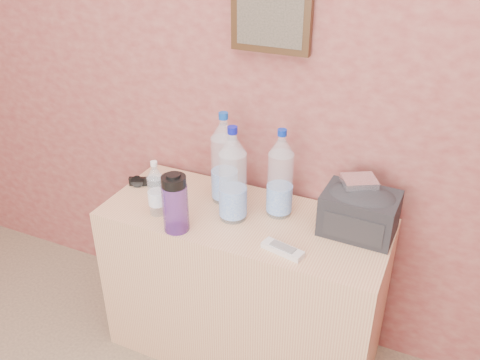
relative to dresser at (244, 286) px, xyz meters
The scene contains 11 objects.
picture_frame 1.08m from the dresser, 90.00° to the left, with size 0.30×0.03×0.25m, color #382311, non-canonical shape.
dresser is the anchor object (origin of this frame).
pet_large_b 0.54m from the dresser, 145.24° to the left, with size 0.10×0.10×0.38m.
pet_large_c 0.52m from the dresser, 34.54° to the left, with size 0.10×0.10×0.35m.
pet_large_d 0.52m from the dresser, 146.91° to the right, with size 0.10×0.10×0.38m.
pet_small 0.56m from the dresser, 160.04° to the right, with size 0.06×0.06×0.22m.
nalgene_bottle 0.53m from the dresser, 137.01° to the right, with size 0.09×0.09×0.23m.
sunglasses 0.60m from the dresser, behind, with size 0.14×0.05×0.04m, color black, non-canonical shape.
ac_remote 0.44m from the dresser, 35.22° to the right, with size 0.15×0.05×0.02m, color silver.
toiletry_bag 0.61m from the dresser, 10.94° to the left, with size 0.26×0.19×0.18m, color black, non-canonical shape.
foil_packet 0.68m from the dresser, 15.42° to the left, with size 0.12×0.10×0.02m, color silver.
Camera 1 is at (0.58, 0.25, 1.77)m, focal length 38.00 mm.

